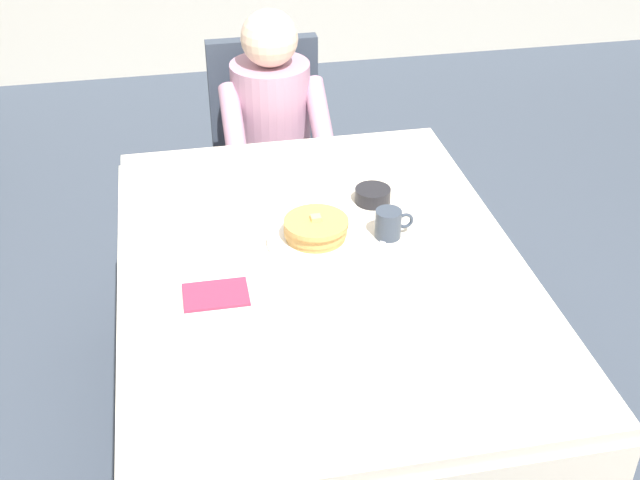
{
  "coord_description": "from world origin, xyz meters",
  "views": [
    {
      "loc": [
        -0.37,
        -1.84,
        2.04
      ],
      "look_at": [
        -0.0,
        0.03,
        0.79
      ],
      "focal_mm": 46.36,
      "sensor_mm": 36.0,
      "label": 1
    }
  ],
  "objects_px": {
    "dining_table_main": "(322,286)",
    "knife_right_of_plate": "(382,239)",
    "bowl_butter": "(373,195)",
    "syrup_pitcher": "(215,224)",
    "chair_diner": "(268,142)",
    "breakfast_stack": "(315,228)",
    "diner_person": "(273,127)",
    "cup_coffee": "(389,224)",
    "spoon_near_edge": "(346,313)",
    "plate_breakfast": "(316,240)",
    "fork_left_of_plate": "(250,253)"
  },
  "relations": [
    {
      "from": "breakfast_stack",
      "to": "fork_left_of_plate",
      "type": "relative_size",
      "value": 1.07
    },
    {
      "from": "spoon_near_edge",
      "to": "fork_left_of_plate",
      "type": "bearing_deg",
      "value": 137.74
    },
    {
      "from": "chair_diner",
      "to": "knife_right_of_plate",
      "type": "relative_size",
      "value": 4.65
    },
    {
      "from": "dining_table_main",
      "to": "breakfast_stack",
      "type": "height_order",
      "value": "breakfast_stack"
    },
    {
      "from": "bowl_butter",
      "to": "dining_table_main",
      "type": "bearing_deg",
      "value": -127.33
    },
    {
      "from": "dining_table_main",
      "to": "fork_left_of_plate",
      "type": "xyz_separation_m",
      "value": [
        -0.19,
        0.07,
        0.09
      ]
    },
    {
      "from": "diner_person",
      "to": "cup_coffee",
      "type": "bearing_deg",
      "value": 102.22
    },
    {
      "from": "chair_diner",
      "to": "fork_left_of_plate",
      "type": "distance_m",
      "value": 1.14
    },
    {
      "from": "dining_table_main",
      "to": "chair_diner",
      "type": "relative_size",
      "value": 1.64
    },
    {
      "from": "bowl_butter",
      "to": "syrup_pitcher",
      "type": "relative_size",
      "value": 1.37
    },
    {
      "from": "bowl_butter",
      "to": "knife_right_of_plate",
      "type": "distance_m",
      "value": 0.22
    },
    {
      "from": "spoon_near_edge",
      "to": "bowl_butter",
      "type": "bearing_deg",
      "value": 83.95
    },
    {
      "from": "breakfast_stack",
      "to": "cup_coffee",
      "type": "height_order",
      "value": "breakfast_stack"
    },
    {
      "from": "chair_diner",
      "to": "fork_left_of_plate",
      "type": "bearing_deg",
      "value": 79.6
    },
    {
      "from": "cup_coffee",
      "to": "fork_left_of_plate",
      "type": "distance_m",
      "value": 0.41
    },
    {
      "from": "bowl_butter",
      "to": "syrup_pitcher",
      "type": "height_order",
      "value": "syrup_pitcher"
    },
    {
      "from": "dining_table_main",
      "to": "knife_right_of_plate",
      "type": "relative_size",
      "value": 7.62
    },
    {
      "from": "breakfast_stack",
      "to": "knife_right_of_plate",
      "type": "height_order",
      "value": "breakfast_stack"
    },
    {
      "from": "chair_diner",
      "to": "breakfast_stack",
      "type": "relative_size",
      "value": 4.84
    },
    {
      "from": "cup_coffee",
      "to": "fork_left_of_plate",
      "type": "height_order",
      "value": "cup_coffee"
    },
    {
      "from": "diner_person",
      "to": "chair_diner",
      "type": "bearing_deg",
      "value": -90.0
    },
    {
      "from": "plate_breakfast",
      "to": "bowl_butter",
      "type": "bearing_deg",
      "value": 41.65
    },
    {
      "from": "fork_left_of_plate",
      "to": "knife_right_of_plate",
      "type": "relative_size",
      "value": 0.9
    },
    {
      "from": "dining_table_main",
      "to": "spoon_near_edge",
      "type": "bearing_deg",
      "value": -87.03
    },
    {
      "from": "spoon_near_edge",
      "to": "knife_right_of_plate",
      "type": "bearing_deg",
      "value": 75.78
    },
    {
      "from": "diner_person",
      "to": "plate_breakfast",
      "type": "distance_m",
      "value": 0.93
    },
    {
      "from": "chair_diner",
      "to": "knife_right_of_plate",
      "type": "distance_m",
      "value": 1.13
    },
    {
      "from": "chair_diner",
      "to": "syrup_pitcher",
      "type": "height_order",
      "value": "chair_diner"
    },
    {
      "from": "chair_diner",
      "to": "breakfast_stack",
      "type": "bearing_deg",
      "value": 89.31
    },
    {
      "from": "chair_diner",
      "to": "diner_person",
      "type": "xyz_separation_m",
      "value": [
        -0.0,
        -0.16,
        0.14
      ]
    },
    {
      "from": "diner_person",
      "to": "breakfast_stack",
      "type": "bearing_deg",
      "value": 89.19
    },
    {
      "from": "diner_person",
      "to": "bowl_butter",
      "type": "xyz_separation_m",
      "value": [
        0.2,
        -0.73,
        0.09
      ]
    },
    {
      "from": "breakfast_stack",
      "to": "cup_coffee",
      "type": "xyz_separation_m",
      "value": [
        0.21,
        -0.01,
        -0.01
      ]
    },
    {
      "from": "diner_person",
      "to": "plate_breakfast",
      "type": "relative_size",
      "value": 4.0
    },
    {
      "from": "breakfast_stack",
      "to": "cup_coffee",
      "type": "distance_m",
      "value": 0.21
    },
    {
      "from": "cup_coffee",
      "to": "spoon_near_edge",
      "type": "xyz_separation_m",
      "value": [
        -0.2,
        -0.33,
        -0.04
      ]
    },
    {
      "from": "breakfast_stack",
      "to": "fork_left_of_plate",
      "type": "distance_m",
      "value": 0.2
    },
    {
      "from": "fork_left_of_plate",
      "to": "spoon_near_edge",
      "type": "xyz_separation_m",
      "value": [
        0.2,
        -0.32,
        0.0
      ]
    },
    {
      "from": "chair_diner",
      "to": "spoon_near_edge",
      "type": "xyz_separation_m",
      "value": [
        0.0,
        -1.42,
        0.21
      ]
    },
    {
      "from": "dining_table_main",
      "to": "syrup_pitcher",
      "type": "distance_m",
      "value": 0.36
    },
    {
      "from": "cup_coffee",
      "to": "syrup_pitcher",
      "type": "height_order",
      "value": "cup_coffee"
    },
    {
      "from": "dining_table_main",
      "to": "plate_breakfast",
      "type": "relative_size",
      "value": 5.44
    },
    {
      "from": "fork_left_of_plate",
      "to": "plate_breakfast",
      "type": "bearing_deg",
      "value": -86.01
    },
    {
      "from": "diner_person",
      "to": "breakfast_stack",
      "type": "distance_m",
      "value": 0.93
    },
    {
      "from": "bowl_butter",
      "to": "diner_person",
      "type": "bearing_deg",
      "value": 105.64
    },
    {
      "from": "cup_coffee",
      "to": "knife_right_of_plate",
      "type": "relative_size",
      "value": 0.57
    },
    {
      "from": "breakfast_stack",
      "to": "knife_right_of_plate",
      "type": "bearing_deg",
      "value": -6.79
    },
    {
      "from": "fork_left_of_plate",
      "to": "chair_diner",
      "type": "bearing_deg",
      "value": -12.42
    },
    {
      "from": "dining_table_main",
      "to": "chair_diner",
      "type": "xyz_separation_m",
      "value": [
        0.01,
        1.17,
        -0.12
      ]
    },
    {
      "from": "breakfast_stack",
      "to": "spoon_near_edge",
      "type": "relative_size",
      "value": 1.28
    }
  ]
}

